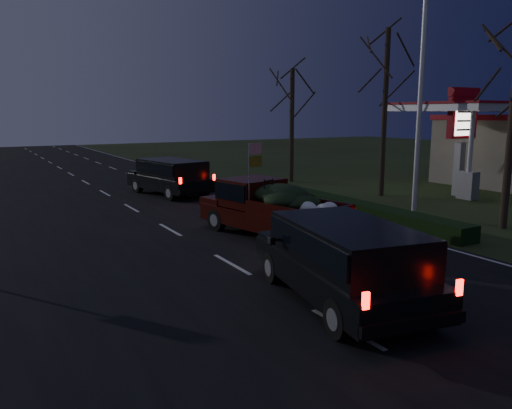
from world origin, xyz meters
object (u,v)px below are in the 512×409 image
gas_price_pylon (462,123)px  rear_suv (345,255)px  light_pole (421,82)px  pickup_truck (270,205)px  lead_suv (171,173)px

gas_price_pylon → rear_suv: 17.76m
gas_price_pylon → light_pole: bearing=-155.3°
pickup_truck → lead_suv: (0.14, 10.24, 0.05)m
gas_price_pylon → lead_suv: bearing=149.5°
gas_price_pylon → lead_suv: 15.38m
pickup_truck → lead_suv: bearing=77.4°
pickup_truck → lead_suv: size_ratio=1.05×
light_pole → pickup_truck: 8.02m
light_pole → rear_suv: size_ratio=1.63×
gas_price_pylon → rear_suv: gas_price_pylon is taller
lead_suv → pickup_truck: bearing=-101.7°
gas_price_pylon → lead_suv: (-13.06, 7.68, -2.61)m
light_pole → lead_suv: size_ratio=1.63×
gas_price_pylon → lead_suv: size_ratio=0.99×
light_pole → gas_price_pylon: 7.36m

